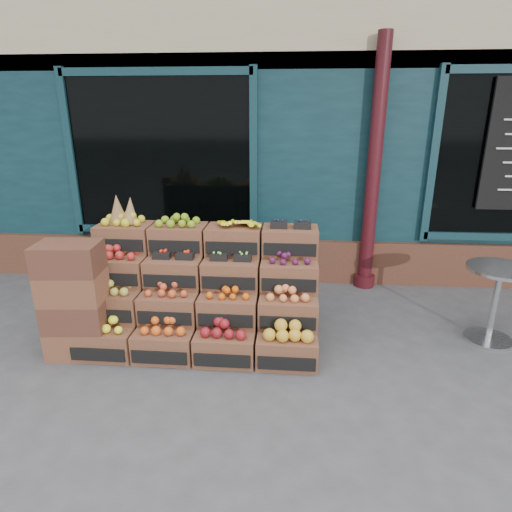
{
  "coord_description": "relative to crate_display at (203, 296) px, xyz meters",
  "views": [
    {
      "loc": [
        0.15,
        -3.57,
        2.31
      ],
      "look_at": [
        -0.2,
        0.7,
        0.85
      ],
      "focal_mm": 30.0,
      "sensor_mm": 36.0,
      "label": 1
    }
  ],
  "objects": [
    {
      "name": "ground",
      "position": [
        0.75,
        -0.51,
        -0.46
      ],
      "size": [
        60.0,
        60.0,
        0.0
      ],
      "primitive_type": "plane",
      "color": "#434346",
      "rests_on": "ground"
    },
    {
      "name": "shop_facade",
      "position": [
        0.75,
        4.6,
        1.94
      ],
      "size": [
        12.0,
        6.24,
        4.8
      ],
      "color": "#0F2C33",
      "rests_on": "ground"
    },
    {
      "name": "crate_display",
      "position": [
        0.0,
        0.0,
        0.0
      ],
      "size": [
        2.37,
        1.16,
        1.48
      ],
      "rotation": [
        0.0,
        0.0,
        -0.0
      ],
      "color": "brown",
      "rests_on": "ground"
    },
    {
      "name": "spare_crates",
      "position": [
        -1.15,
        -0.48,
        0.12
      ],
      "size": [
        0.61,
        0.45,
        1.15
      ],
      "rotation": [
        0.0,
        0.0,
        0.09
      ],
      "color": "brown",
      "rests_on": "ground"
    },
    {
      "name": "bistro_table",
      "position": [
        3.02,
        0.11,
        0.06
      ],
      "size": [
        0.66,
        0.66,
        0.82
      ],
      "rotation": [
        0.0,
        0.0,
        -0.26
      ],
      "color": "#B3B5BA",
      "rests_on": "ground"
    },
    {
      "name": "shopkeeper",
      "position": [
        -0.58,
        2.14,
        0.46
      ],
      "size": [
        0.68,
        0.46,
        1.84
      ],
      "primitive_type": "imported",
      "rotation": [
        0.0,
        0.0,
        3.17
      ],
      "color": "#164D2A",
      "rests_on": "ground"
    }
  ]
}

